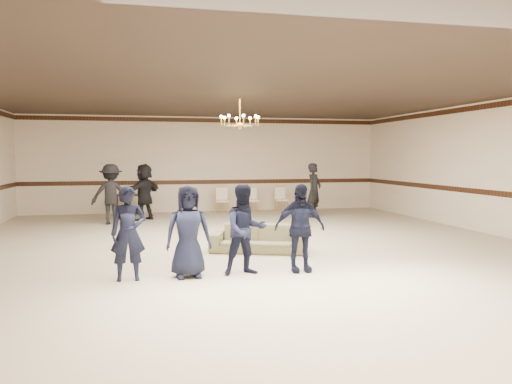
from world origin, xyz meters
TOP-DOWN VIEW (x-y plane):
  - room at (0.00, 0.00)m, footprint 12.01×14.01m
  - chair_rail at (0.00, 6.99)m, footprint 12.00×0.02m
  - crown_molding at (0.00, 6.99)m, footprint 12.00×0.02m
  - chandelier at (0.00, 1.00)m, footprint 0.94×0.94m
  - boy_a at (-2.39, -2.46)m, footprint 0.53×0.36m
  - boy_b at (-1.49, -2.46)m, footprint 0.73×0.50m
  - boy_c at (-0.59, -2.46)m, footprint 0.74×0.60m
  - boy_d at (0.31, -2.46)m, footprint 0.84×0.35m
  - settee at (0.03, -0.64)m, footprint 1.95×1.29m
  - adult_left at (-2.98, 4.29)m, footprint 1.10×0.67m
  - adult_mid at (-2.08, 4.99)m, footprint 1.39×1.48m
  - adult_right at (3.02, 4.59)m, footprint 0.71×0.71m
  - banquet_chair_left at (0.44, 6.27)m, footprint 0.44×0.44m
  - banquet_chair_mid at (1.44, 6.27)m, footprint 0.43×0.43m
  - banquet_chair_right at (2.44, 6.27)m, footprint 0.41×0.41m
  - console_table at (-2.56, 6.47)m, footprint 0.80×0.36m

SIDE VIEW (x-z plane):
  - settee at x=0.03m, z-range 0.00..0.53m
  - console_table at x=-2.56m, z-range 0.00..0.66m
  - banquet_chair_left at x=0.44m, z-range 0.00..0.83m
  - banquet_chair_mid at x=1.44m, z-range 0.00..0.83m
  - banquet_chair_right at x=2.44m, z-range 0.00..0.83m
  - boy_a at x=-2.39m, z-range 0.00..1.43m
  - boy_b at x=-1.49m, z-range 0.00..1.43m
  - boy_c at x=-0.59m, z-range 0.00..1.43m
  - boy_d at x=0.31m, z-range 0.00..1.43m
  - adult_left at x=-2.98m, z-range 0.00..1.66m
  - adult_mid at x=-2.08m, z-range 0.00..1.66m
  - adult_right at x=3.02m, z-range 0.00..1.66m
  - chair_rail at x=0.00m, z-range 0.93..1.07m
  - room at x=0.00m, z-range -0.01..3.20m
  - chandelier at x=0.00m, z-range 2.43..3.32m
  - crown_molding at x=0.00m, z-range 3.01..3.15m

